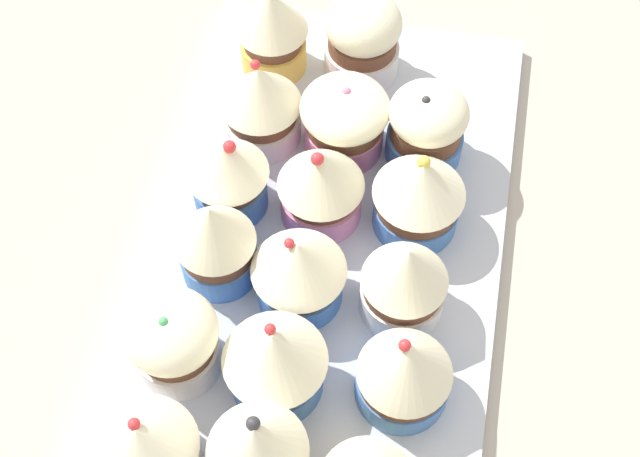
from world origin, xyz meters
The scene contains 18 objects.
ground_plane centered at (0.00, 0.00, -1.50)cm, with size 180.00×180.00×3.00cm, color #B2A899.
baking_tray centered at (0.00, 0.00, 0.60)cm, with size 45.47×25.53×1.20cm.
cupcake_1 centered at (-9.33, -7.15, 4.78)cm, with size 6.04×6.04×7.37cm.
cupcake_2 centered at (-3.27, -6.23, 5.03)cm, with size 5.73×5.73×7.61cm.
cupcake_3 centered at (3.66, -6.23, 4.78)cm, with size 6.49×6.49×7.24cm.
cupcake_4 centered at (9.81, -6.01, 4.58)cm, with size 5.80×5.80×6.89cm.
cupcake_5 centered at (-16.00, 0.54, 5.07)cm, with size 6.04×6.04×7.99cm.
cupcake_6 centered at (-10.33, 0.79, 5.20)cm, with size 6.61×6.61×7.81cm.
cupcake_7 centered at (-3.72, 0.69, 4.77)cm, with size 6.40×6.40×7.05cm.
cupcake_8 centered at (3.17, 0.56, 4.95)cm, with size 6.16×6.16×7.59cm.
cupcake_9 centered at (9.37, -0.37, 4.43)cm, with size 6.60×6.60×6.35cm.
cupcake_10 centered at (17.11, 0.46, 4.87)cm, with size 5.97×5.97×7.29cm.
cupcake_11 centered at (-16.95, 7.15, 4.54)cm, with size 6.49×6.49×6.72cm.
cupcake_12 centered at (-10.08, 7.36, 4.69)cm, with size 5.93×5.93×6.98cm.
cupcake_13 centered at (-2.90, 6.50, 5.27)cm, with size 5.51×5.51×7.95cm.
cupcake_14 centered at (2.75, 7.13, 4.80)cm, with size 5.90×5.90×7.14cm.
cupcake_15 centered at (9.28, 6.28, 4.99)cm, with size 6.09×6.09×7.63cm.
cupcake_16 centered at (16.32, 6.99, 5.33)cm, with size 5.60×5.60×8.19cm.
Camera 1 is at (-29.84, -5.86, 54.94)cm, focal length 48.75 mm.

